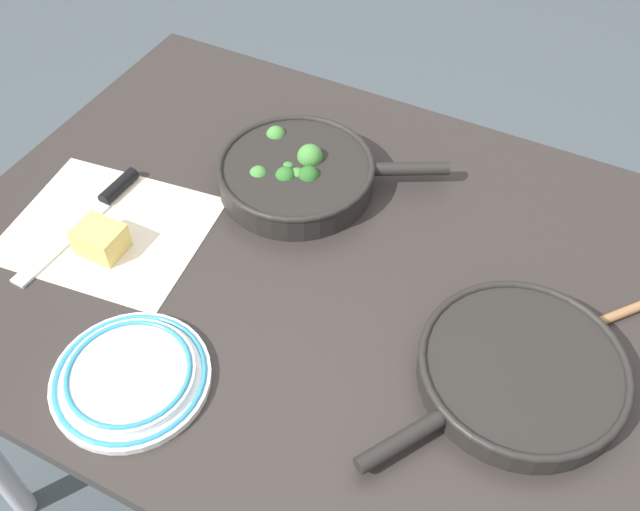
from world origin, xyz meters
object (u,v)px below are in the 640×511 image
at_px(grater_knife, 96,209).
at_px(skillet_eggs, 520,371).
at_px(cheese_block, 101,240).
at_px(skillet_broccoli, 297,173).
at_px(wooden_spoon, 590,325).
at_px(dinner_plate_stack, 130,376).

bearing_deg(grater_knife, skillet_eggs, 92.87).
bearing_deg(cheese_block, skillet_broccoli, 53.30).
height_order(skillet_broccoli, wooden_spoon, skillet_broccoli).
relative_size(grater_knife, dinner_plate_stack, 1.29).
relative_size(skillet_broccoli, cheese_block, 5.14).
xyz_separation_m(skillet_broccoli, cheese_block, (-0.21, -0.29, -0.01)).
relative_size(skillet_broccoli, wooden_spoon, 1.39).
height_order(wooden_spoon, dinner_plate_stack, dinner_plate_stack).
bearing_deg(grater_knife, skillet_broccoli, 130.68).
bearing_deg(skillet_broccoli, grater_knife, -170.07).
xyz_separation_m(grater_knife, dinner_plate_stack, (0.26, -0.25, 0.00)).
distance_m(cheese_block, dinner_plate_stack, 0.27).
bearing_deg(grater_knife, dinner_plate_stack, 49.01).
bearing_deg(grater_knife, wooden_spoon, 102.18).
bearing_deg(skillet_broccoli, wooden_spoon, -36.63).
xyz_separation_m(wooden_spoon, cheese_block, (-0.76, -0.21, 0.02)).
height_order(wooden_spoon, grater_knife, grater_knife).
height_order(skillet_broccoli, skillet_eggs, skillet_broccoli).
relative_size(skillet_eggs, dinner_plate_stack, 1.72).
height_order(skillet_broccoli, grater_knife, skillet_broccoli).
xyz_separation_m(skillet_eggs, cheese_block, (-0.69, -0.07, 0.00)).
relative_size(skillet_broccoli, dinner_plate_stack, 1.69).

